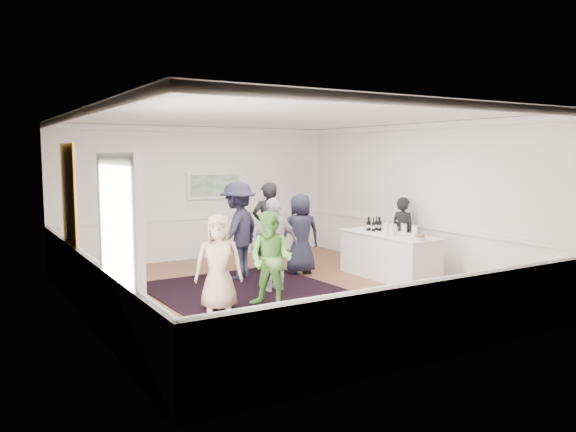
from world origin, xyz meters
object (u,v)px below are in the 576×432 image
guest_green (271,260)px  nut_bowl (420,238)px  ice_bucket (388,227)px  guest_lilac (275,245)px  bartender (403,234)px  serving_table (389,256)px  guest_dark_b (268,227)px  guest_navy (300,234)px  guest_dark_a (238,231)px  guest_tan (219,263)px

guest_green → nut_bowl: bearing=49.2°
ice_bucket → nut_bowl: ice_bucket is taller
guest_lilac → ice_bucket: (2.64, -0.11, 0.17)m
bartender → guest_green: (-3.89, -1.06, -0.01)m
serving_table → guest_dark_b: bearing=132.2°
guest_dark_b → guest_navy: size_ratio=1.13×
bartender → guest_dark_b: guest_dark_b is taller
bartender → guest_lilac: bearing=83.3°
guest_dark_a → guest_navy: (1.37, -0.20, -0.14)m
guest_green → guest_dark_a: 2.27m
serving_table → guest_dark_a: 3.13m
guest_dark_a → guest_lilac: bearing=61.3°
guest_tan → ice_bucket: bearing=32.5°
guest_lilac → guest_dark_a: guest_dark_a is taller
bartender → guest_navy: size_ratio=0.95×
guest_tan → guest_lilac: guest_lilac is taller
bartender → guest_green: size_ratio=1.01×
guest_dark_a → guest_dark_b: bearing=168.6°
guest_green → guest_dark_a: guest_dark_a is taller
ice_bucket → nut_bowl: (-0.15, -1.09, -0.08)m
guest_dark_a → bartender: bearing=126.9°
guest_green → bartender: bearing=69.4°
serving_table → guest_navy: 1.91m
nut_bowl → guest_green: bearing=175.2°
guest_green → guest_dark_a: size_ratio=0.81×
guest_tan → guest_lilac: (1.44, 0.70, 0.08)m
guest_lilac → nut_bowl: bearing=149.8°
guest_tan → guest_dark_a: bearing=80.7°
guest_green → nut_bowl: 3.10m
serving_table → bartender: bearing=28.3°
bartender → guest_dark_b: 2.95m
guest_dark_b → nut_bowl: size_ratio=6.92×
guest_navy → nut_bowl: 2.59m
guest_lilac → guest_dark_a: 1.28m
serving_table → guest_lilac: (-2.53, 0.28, 0.40)m
guest_dark_a → nut_bowl: bearing=102.1°
guest_dark_b → serving_table: bearing=141.1°
guest_tan → guest_navy: bearing=57.7°
ice_bucket → guest_tan: bearing=-171.9°
serving_table → guest_lilac: guest_lilac is taller
guest_green → ice_bucket: size_ratio=6.17×
nut_bowl → guest_dark_a: bearing=136.6°
serving_table → guest_tan: size_ratio=1.44×
guest_lilac → guest_navy: 1.64m
serving_table → guest_dark_b: guest_dark_b is taller
guest_green → guest_lilac: (0.60, 0.94, 0.07)m
guest_tan → guest_green: size_ratio=0.99×
serving_table → guest_dark_b: size_ratio=1.18×
guest_dark_b → nut_bowl: bearing=129.8°
guest_lilac → guest_dark_b: guest_dark_b is taller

